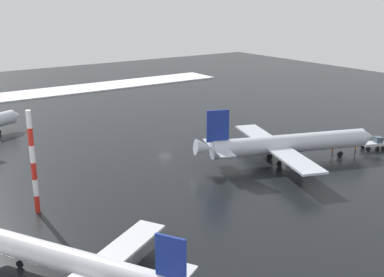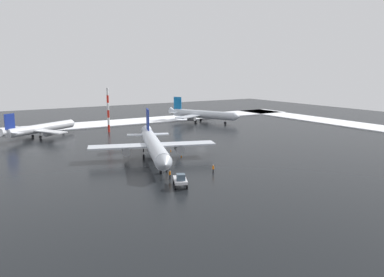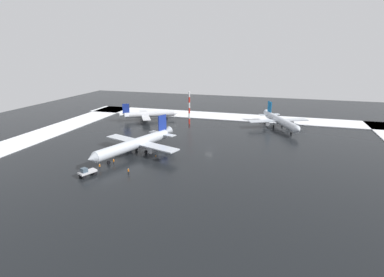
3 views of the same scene
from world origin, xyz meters
The scene contains 13 objects.
ground_plane centered at (0.00, 0.00, 0.00)m, with size 240.00×240.00×0.00m, color black.
snow_bank_far centered at (0.00, -50.00, 0.15)m, with size 152.00×16.00×0.31m, color white.
snow_bank_left centered at (-67.00, 0.00, 0.15)m, with size 14.00×116.00×0.31m, color white.
airplane_distant_tail centered at (21.03, 12.66, 3.46)m, with size 28.81×34.14×10.46m.
airplane_far_rear centered at (-22.98, -34.61, 3.13)m, with size 25.36×29.81×9.47m.
airplane_parked_starboard centered at (37.23, -32.64, 2.72)m, with size 25.12×21.48×8.23m.
pushback_tug centered at (25.59, 32.50, 1.28)m, with size 3.88×5.10×2.50m.
ground_crew_beside_wing centered at (15.62, 28.29, 0.97)m, with size 0.36×0.36×1.71m.
ground_crew_by_nose_gear centered at (23.22, 22.91, 0.97)m, with size 0.36×0.36×1.71m.
ground_crew_near_tug centered at (24.96, 27.46, 0.97)m, with size 0.36×0.36×1.71m.
antenna_mast centered at (16.36, -30.84, 7.29)m, with size 0.70×0.70×14.57m.
traffic_cone_near_nose centered at (13.20, 6.12, 0.28)m, with size 0.36×0.36×0.55m, color orange.
traffic_cone_mid_line centered at (14.15, 13.03, 0.28)m, with size 0.36×0.36×0.55m, color orange.
Camera 2 is at (57.01, 87.35, 20.24)m, focal length 35.00 mm.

